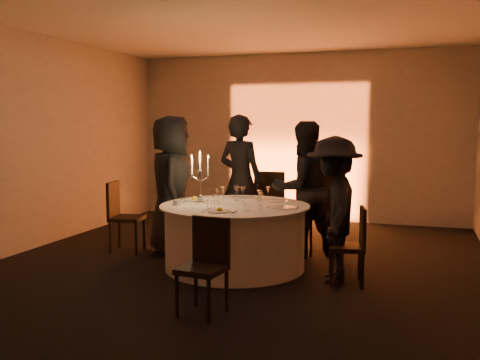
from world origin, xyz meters
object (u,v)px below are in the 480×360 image
(banquet_table, at_px, (235,236))
(guest_right, at_px, (334,209))
(chair_left, at_px, (121,212))
(guest_back_right, at_px, (303,189))
(chair_right, at_px, (353,242))
(chair_front, at_px, (206,260))
(guest_left, at_px, (171,185))
(chair_back_right, at_px, (321,209))
(chair_back_left, at_px, (271,201))
(guest_back_left, at_px, (240,180))
(candelabra, at_px, (200,185))
(coffee_cup, at_px, (176,203))

(banquet_table, relative_size, guest_right, 1.12)
(chair_left, xyz_separation_m, guest_right, (2.95, -0.50, 0.26))
(chair_left, xyz_separation_m, guest_back_right, (2.40, 0.51, 0.35))
(chair_right, distance_m, chair_front, 1.76)
(banquet_table, relative_size, guest_left, 0.97)
(chair_back_right, distance_m, guest_back_right, 0.41)
(banquet_table, relative_size, chair_back_left, 1.72)
(banquet_table, bearing_deg, guest_right, -8.86)
(chair_back_right, distance_m, guest_back_left, 1.27)
(guest_back_left, bearing_deg, guest_back_right, 172.15)
(guest_back_right, height_order, candelabra, guest_back_right)
(chair_front, height_order, guest_right, guest_right)
(chair_back_left, bearing_deg, banquet_table, 88.37)
(coffee_cup, bearing_deg, chair_back_right, 39.72)
(banquet_table, height_order, guest_back_left, guest_back_left)
(guest_back_right, bearing_deg, chair_back_left, -90.57)
(chair_right, xyz_separation_m, coffee_cup, (-2.09, 0.01, 0.33))
(chair_left, bearing_deg, guest_back_left, -67.46)
(chair_front, bearing_deg, guest_back_right, 88.11)
(chair_left, height_order, coffee_cup, chair_left)
(chair_back_right, bearing_deg, guest_back_left, -46.73)
(guest_back_right, relative_size, guest_right, 1.10)
(guest_left, relative_size, guest_right, 1.15)
(chair_front, height_order, guest_back_left, guest_back_left)
(chair_back_right, relative_size, chair_right, 1.25)
(coffee_cup, bearing_deg, candelabra, 49.59)
(chair_left, xyz_separation_m, chair_back_left, (1.76, 1.31, 0.05))
(guest_left, relative_size, guest_back_left, 0.99)
(guest_back_left, xyz_separation_m, coffee_cup, (-0.33, -1.48, -0.14))
(chair_left, relative_size, guest_back_left, 0.51)
(banquet_table, height_order, coffee_cup, coffee_cup)
(coffee_cup, bearing_deg, chair_left, 152.86)
(guest_back_right, bearing_deg, banquet_table, 11.71)
(chair_left, distance_m, chair_right, 3.22)
(banquet_table, xyz_separation_m, candelabra, (-0.45, 0.00, 0.61))
(banquet_table, height_order, chair_right, chair_right)
(chair_back_left, bearing_deg, coffee_cup, 69.12)
(guest_back_left, bearing_deg, coffee_cup, 92.62)
(chair_left, distance_m, chair_back_right, 2.70)
(chair_back_right, bearing_deg, chair_right, 77.09)
(guest_right, bearing_deg, chair_left, -108.39)
(guest_right, bearing_deg, coffee_cup, -97.10)
(guest_back_right, distance_m, guest_right, 1.15)
(chair_back_left, height_order, guest_left, guest_left)
(guest_back_left, height_order, guest_back_right, guest_back_left)
(chair_right, bearing_deg, guest_back_left, -141.13)
(chair_left, bearing_deg, candelabra, -114.30)
(chair_right, height_order, guest_back_right, guest_back_right)
(guest_back_left, xyz_separation_m, guest_right, (1.54, -1.43, -0.13))
(guest_right, relative_size, candelabra, 2.49)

